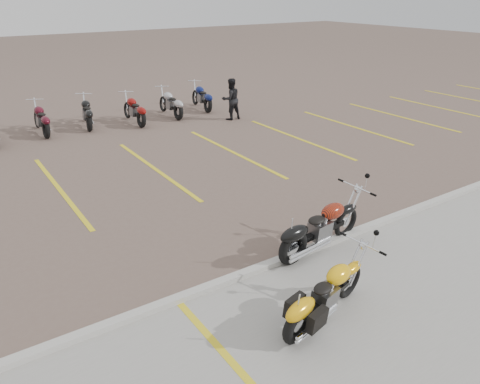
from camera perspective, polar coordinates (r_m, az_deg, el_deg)
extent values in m
plane|color=brown|center=(10.53, -1.31, -3.63)|extent=(100.00, 100.00, 0.00)
cube|color=#9E9B93|center=(7.74, 17.71, -16.23)|extent=(60.00, 5.00, 0.01)
cube|color=#ADAAA3|center=(9.10, 5.55, -8.08)|extent=(60.00, 0.18, 0.12)
torus|color=black|center=(8.18, 12.95, -10.65)|extent=(0.62, 0.25, 0.61)
torus|color=black|center=(7.17, 6.84, -15.72)|extent=(0.67, 0.31, 0.65)
cube|color=black|center=(7.62, 10.16, -12.70)|extent=(1.21, 0.40, 0.09)
cube|color=slate|center=(7.56, 9.99, -12.52)|extent=(0.45, 0.37, 0.32)
ellipsoid|color=#F6B40C|center=(7.62, 11.43, -9.74)|extent=(0.60, 0.42, 0.28)
ellipsoid|color=black|center=(7.33, 9.60, -11.42)|extent=(0.41, 0.32, 0.11)
torus|color=black|center=(10.00, 12.62, -3.70)|extent=(0.68, 0.20, 0.67)
torus|color=black|center=(8.91, 6.36, -6.86)|extent=(0.72, 0.26, 0.71)
cube|color=black|center=(9.41, 9.70, -4.87)|extent=(1.34, 0.29, 0.10)
cube|color=slate|center=(9.34, 9.53, -4.63)|extent=(0.47, 0.36, 0.35)
ellipsoid|color=black|center=(9.44, 10.98, -2.33)|extent=(0.63, 0.40, 0.31)
ellipsoid|color=black|center=(9.13, 9.10, -3.43)|extent=(0.43, 0.31, 0.12)
imported|color=black|center=(18.73, -1.13, 11.25)|extent=(0.80, 0.64, 1.61)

